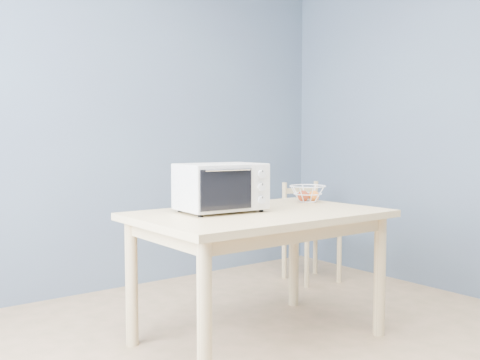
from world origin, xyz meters
TOP-DOWN VIEW (x-y plane):
  - room at (0.00, 0.00)m, footprint 4.01×4.51m
  - dining_table at (0.20, 0.71)m, footprint 1.40×0.90m
  - toaster_oven at (-0.01, 0.82)m, footprint 0.49×0.36m
  - fruit_basket at (0.75, 0.89)m, footprint 0.30×0.30m
  - dining_chair at (1.40, 1.53)m, footprint 0.43×0.43m

SIDE VIEW (x-z plane):
  - dining_chair at x=1.40m, z-range -0.01..0.80m
  - dining_table at x=0.20m, z-range 0.27..1.02m
  - fruit_basket at x=0.75m, z-range 0.75..0.86m
  - toaster_oven at x=-0.01m, z-range 0.76..1.03m
  - room at x=0.00m, z-range -0.01..2.61m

